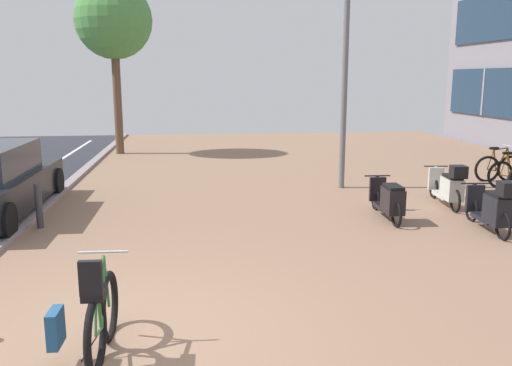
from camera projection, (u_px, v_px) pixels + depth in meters
name	position (u px, v px, depth m)	size (l,w,h in m)	color
ground	(271.00, 337.00, 5.45)	(21.00, 40.00, 0.13)	black
bicycle_foreground	(97.00, 316.00, 5.01)	(0.68, 1.35, 1.09)	black
bicycle_rack_06	(512.00, 174.00, 12.81)	(1.30, 0.48, 0.94)	black
bicycle_rack_07	(499.00, 168.00, 13.55)	(1.32, 0.48, 0.96)	black
scooter_near	(389.00, 200.00, 9.81)	(0.52, 1.75, 0.74)	black
scooter_mid	(494.00, 208.00, 8.96)	(0.52, 1.67, 1.01)	black
scooter_far	(449.00, 187.00, 10.77)	(0.57, 1.77, 0.96)	black
lamp_post	(345.00, 59.00, 12.18)	(0.20, 0.52, 5.48)	slate
street_tree	(114.00, 21.00, 17.67)	(2.59, 2.59, 5.82)	brown
bollard_far	(39.00, 206.00, 9.28)	(0.12, 0.12, 0.80)	#38383D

